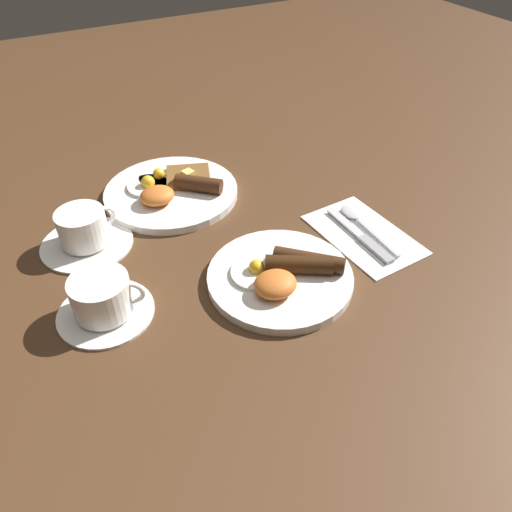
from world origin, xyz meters
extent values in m
plane|color=#4C301C|center=(0.00, 0.00, 0.00)|extent=(3.00, 3.00, 0.00)
cylinder|color=white|center=(0.00, 0.00, 0.01)|extent=(0.23, 0.23, 0.01)
cylinder|color=white|center=(-0.03, 0.02, 0.02)|extent=(0.08, 0.08, 0.01)
sphere|color=yellow|center=(-0.03, 0.02, 0.03)|extent=(0.02, 0.02, 0.02)
ellipsoid|color=orange|center=(-0.03, -0.03, 0.03)|extent=(0.07, 0.06, 0.03)
cylinder|color=#3E210F|center=(0.05, -0.01, 0.03)|extent=(0.10, 0.10, 0.03)
cylinder|color=#361D0B|center=(0.03, -0.01, 0.03)|extent=(0.11, 0.08, 0.03)
cylinder|color=white|center=(-0.06, 0.31, 0.01)|extent=(0.26, 0.26, 0.01)
cylinder|color=white|center=(-0.10, 0.34, 0.02)|extent=(0.08, 0.08, 0.01)
sphere|color=yellow|center=(-0.10, 0.34, 0.03)|extent=(0.03, 0.03, 0.03)
cylinder|color=white|center=(-0.07, 0.36, 0.02)|extent=(0.08, 0.08, 0.01)
sphere|color=yellow|center=(-0.07, 0.36, 0.03)|extent=(0.02, 0.02, 0.02)
ellipsoid|color=orange|center=(-0.10, 0.28, 0.03)|extent=(0.06, 0.06, 0.03)
cylinder|color=#432412|center=(-0.02, 0.28, 0.03)|extent=(0.09, 0.08, 0.03)
cube|color=brown|center=(-0.02, 0.33, 0.02)|extent=(0.11, 0.10, 0.01)
cube|color=#F4E072|center=(-0.02, 0.33, 0.03)|extent=(0.02, 0.02, 0.01)
cylinder|color=white|center=(-0.26, 0.06, 0.00)|extent=(0.14, 0.14, 0.01)
cylinder|color=white|center=(-0.26, 0.06, 0.04)|extent=(0.09, 0.09, 0.06)
cylinder|color=#9E7047|center=(-0.26, 0.06, 0.06)|extent=(0.08, 0.08, 0.00)
torus|color=white|center=(-0.22, 0.04, 0.04)|extent=(0.04, 0.02, 0.04)
cylinder|color=white|center=(-0.25, 0.24, 0.00)|extent=(0.16, 0.16, 0.01)
cylinder|color=white|center=(-0.25, 0.24, 0.04)|extent=(0.08, 0.08, 0.06)
cylinder|color=#9E7047|center=(-0.25, 0.24, 0.07)|extent=(0.07, 0.07, 0.00)
torus|color=white|center=(-0.21, 0.24, 0.04)|extent=(0.04, 0.02, 0.04)
cube|color=white|center=(0.19, 0.03, 0.00)|extent=(0.14, 0.21, 0.01)
cube|color=silver|center=(0.18, 0.07, 0.01)|extent=(0.02, 0.09, 0.00)
cube|color=#9E9EA3|center=(0.18, -0.01, 0.01)|extent=(0.02, 0.08, 0.01)
ellipsoid|color=silver|center=(0.20, 0.09, 0.01)|extent=(0.03, 0.05, 0.01)
cube|color=silver|center=(0.20, 0.01, 0.01)|extent=(0.01, 0.12, 0.00)
camera|label=1|loc=(-0.31, -0.49, 0.54)|focal=35.00mm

